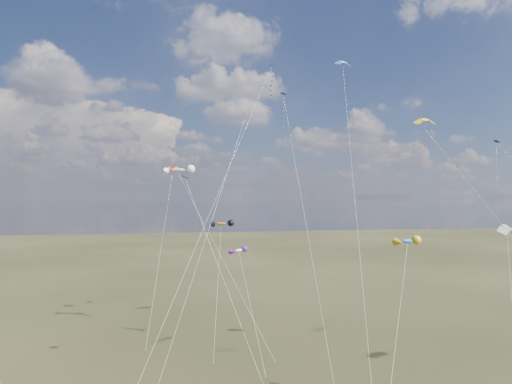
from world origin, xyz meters
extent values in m
cube|color=black|center=(7.19, 31.36, 34.77)|extent=(0.99, 1.01, 0.28)
cylinder|color=silver|center=(5.67, 16.50, 17.39)|extent=(3.07, 29.74, 34.79)
cube|color=#08124B|center=(4.22, 26.83, 37.76)|extent=(0.97, 0.96, 0.24)
cylinder|color=silver|center=(-5.06, 15.71, 18.88)|extent=(18.59, 22.26, 37.77)
cube|color=black|center=(-9.23, 11.02, 20.50)|extent=(0.74, 0.81, 0.38)
cylinder|color=silver|center=(-5.72, 5.79, 10.25)|extent=(7.05, 10.50, 20.51)
cube|color=#0A1C50|center=(31.27, 13.59, 25.65)|extent=(0.62, 0.67, 0.31)
cube|color=red|center=(-0.63, 21.39, 29.45)|extent=(1.09, 1.07, 0.32)
cylinder|color=silver|center=(-6.41, 13.53, 14.73)|extent=(11.60, 15.76, 29.46)
cylinder|color=silver|center=(9.30, 8.92, 18.56)|extent=(7.32, 24.01, 37.13)
cylinder|color=silver|center=(-11.78, 24.76, 11.42)|extent=(3.50, 14.75, 22.85)
cube|color=#332316|center=(-13.51, 17.40, 0.06)|extent=(0.10, 0.10, 0.12)
ellipsoid|color=orange|center=(-4.20, 19.74, 14.94)|extent=(3.02, 2.16, 0.98)
cylinder|color=silver|center=(-5.15, 15.68, 7.47)|extent=(1.94, 8.15, 14.95)
cube|color=#332316|center=(-6.11, 11.62, 0.06)|extent=(0.10, 0.10, 0.12)
ellipsoid|color=white|center=(-2.61, 15.48, 12.01)|extent=(2.39, 2.28, 0.77)
cylinder|color=silver|center=(-1.97, 10.97, 6.01)|extent=(1.30, 9.04, 12.03)
cube|color=#332316|center=(-1.34, 6.46, 0.06)|extent=(0.10, 0.10, 0.12)
ellipsoid|color=red|center=(-9.42, 26.95, 22.19)|extent=(4.26, 2.03, 1.31)
cylinder|color=silver|center=(-4.34, 18.81, 11.09)|extent=(10.19, 16.30, 22.20)
cube|color=#332316|center=(0.74, 10.68, 0.06)|extent=(0.10, 0.10, 0.12)
ellipsoid|color=blue|center=(9.30, -2.07, 14.52)|extent=(2.05, 1.10, 0.93)
cylinder|color=silver|center=(5.87, -6.18, 7.26)|extent=(6.88, 8.25, 14.54)
camera|label=1|loc=(-11.74, -38.22, 18.35)|focal=32.00mm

